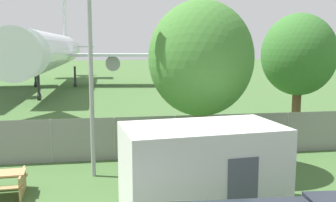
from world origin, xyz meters
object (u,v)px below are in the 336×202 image
object	(u,v)px
airplane	(53,51)
tree_left_of_cabin	(201,59)
tree_behind_benches	(299,55)
portable_cabin	(202,171)

from	to	relation	value
airplane	tree_left_of_cabin	size ratio (longest dim) A/B	5.95
airplane	tree_behind_benches	bearing A→B (deg)	30.23
airplane	portable_cabin	distance (m)	36.15
airplane	portable_cabin	size ratio (longest dim) A/B	8.32
airplane	tree_left_of_cabin	xyz separation A→B (m)	(9.19, -31.07, 0.13)
tree_left_of_cabin	tree_behind_benches	bearing A→B (deg)	35.29
tree_left_of_cabin	tree_behind_benches	size ratio (longest dim) A/B	1.01
portable_cabin	tree_left_of_cabin	bearing A→B (deg)	70.91
airplane	portable_cabin	bearing A→B (deg)	13.66
portable_cabin	tree_behind_benches	world-z (taller)	tree_behind_benches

